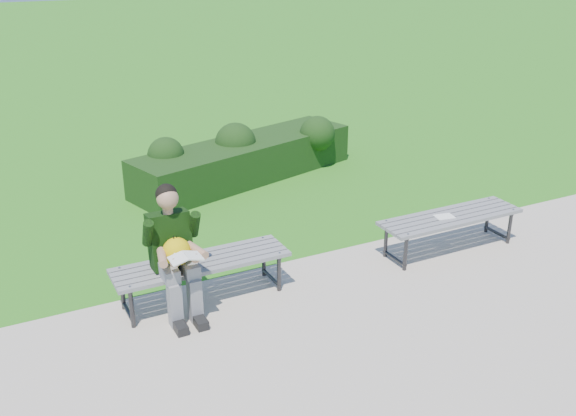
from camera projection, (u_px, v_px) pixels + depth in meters
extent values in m
plane|color=#30711F|center=(297.00, 261.00, 7.50)|extent=(80.00, 80.00, 0.00)
cube|color=beige|center=(382.00, 335.00, 6.06)|extent=(30.00, 3.50, 0.02)
cube|color=#154213|center=(245.00, 160.00, 10.03)|extent=(3.86, 1.95, 0.60)
sphere|color=#154213|center=(166.00, 155.00, 9.37)|extent=(0.67, 0.67, 0.54)
sphere|color=#154213|center=(236.00, 143.00, 9.94)|extent=(0.79, 0.79, 0.64)
sphere|color=#154213|center=(317.00, 134.00, 10.45)|extent=(0.71, 0.71, 0.58)
cube|color=gray|center=(209.00, 271.00, 6.32)|extent=(1.80, 0.08, 0.04)
cube|color=gray|center=(205.00, 267.00, 6.40)|extent=(1.80, 0.08, 0.04)
cube|color=gray|center=(202.00, 262.00, 6.49)|extent=(1.80, 0.08, 0.04)
cube|color=gray|center=(198.00, 258.00, 6.58)|extent=(1.80, 0.08, 0.04)
cube|color=gray|center=(195.00, 254.00, 6.66)|extent=(1.80, 0.09, 0.04)
cylinder|color=#2D2D30|center=(132.00, 309.00, 6.09)|extent=(0.04, 0.04, 0.41)
cylinder|color=#2D2D30|center=(122.00, 291.00, 6.41)|extent=(0.04, 0.04, 0.41)
cylinder|color=#2D2D30|center=(125.00, 283.00, 6.18)|extent=(0.04, 0.42, 0.04)
cylinder|color=#2D2D30|center=(128.00, 312.00, 6.31)|extent=(0.04, 0.42, 0.04)
cylinder|color=gray|center=(130.00, 286.00, 5.98)|extent=(0.02, 0.02, 0.01)
cylinder|color=gray|center=(119.00, 268.00, 6.33)|extent=(0.02, 0.02, 0.01)
cylinder|color=#2D2D30|center=(279.00, 273.00, 6.74)|extent=(0.04, 0.04, 0.41)
cylinder|color=#2D2D30|center=(264.00, 259.00, 7.06)|extent=(0.04, 0.04, 0.41)
cylinder|color=#2D2D30|center=(271.00, 251.00, 6.83)|extent=(0.04, 0.42, 0.04)
cylinder|color=#2D2D30|center=(271.00, 278.00, 6.96)|extent=(0.04, 0.42, 0.04)
cylinder|color=gray|center=(280.00, 253.00, 6.64)|extent=(0.02, 0.02, 0.01)
cylinder|color=gray|center=(263.00, 238.00, 6.98)|extent=(0.02, 0.02, 0.01)
cube|color=gray|center=(463.00, 223.00, 7.40)|extent=(1.80, 0.08, 0.04)
cube|color=gray|center=(457.00, 220.00, 7.48)|extent=(1.80, 0.08, 0.04)
cube|color=gray|center=(451.00, 217.00, 7.57)|extent=(1.80, 0.08, 0.04)
cube|color=gray|center=(445.00, 214.00, 7.65)|extent=(1.80, 0.08, 0.04)
cube|color=gray|center=(440.00, 211.00, 7.74)|extent=(1.80, 0.08, 0.04)
cylinder|color=#2D2D30|center=(405.00, 254.00, 7.17)|extent=(0.04, 0.04, 0.41)
cylinder|color=#2D2D30|center=(386.00, 241.00, 7.49)|extent=(0.04, 0.04, 0.41)
cylinder|color=#2D2D30|center=(396.00, 232.00, 7.26)|extent=(0.04, 0.42, 0.04)
cylinder|color=#2D2D30|center=(395.00, 258.00, 7.39)|extent=(0.04, 0.42, 0.04)
cylinder|color=gray|center=(408.00, 234.00, 7.06)|extent=(0.02, 0.02, 0.01)
cylinder|color=gray|center=(386.00, 221.00, 7.41)|extent=(0.02, 0.02, 0.01)
cylinder|color=#2D2D30|center=(510.00, 228.00, 7.82)|extent=(0.04, 0.04, 0.41)
cylinder|color=#2D2D30|center=(487.00, 217.00, 8.14)|extent=(0.04, 0.04, 0.41)
cylinder|color=#2D2D30|center=(500.00, 209.00, 7.91)|extent=(0.04, 0.42, 0.04)
cylinder|color=#2D2D30|center=(497.00, 233.00, 8.04)|extent=(0.04, 0.42, 0.04)
cylinder|color=gray|center=(513.00, 210.00, 7.71)|extent=(0.02, 0.02, 0.01)
cylinder|color=gray|center=(489.00, 198.00, 8.06)|extent=(0.02, 0.02, 0.01)
cube|color=slate|center=(167.00, 270.00, 6.16)|extent=(0.14, 0.42, 0.13)
cube|color=slate|center=(187.00, 266.00, 6.24)|extent=(0.14, 0.42, 0.13)
cube|color=slate|center=(175.00, 305.00, 6.12)|extent=(0.12, 0.13, 0.45)
cube|color=slate|center=(195.00, 300.00, 6.20)|extent=(0.12, 0.13, 0.45)
cube|color=black|center=(180.00, 326.00, 6.11)|extent=(0.11, 0.26, 0.09)
cube|color=black|center=(199.00, 321.00, 6.19)|extent=(0.11, 0.26, 0.09)
cube|color=black|center=(170.00, 240.00, 6.28)|extent=(0.40, 0.30, 0.59)
cylinder|color=#AC7B5E|center=(168.00, 210.00, 6.14)|extent=(0.10, 0.10, 0.08)
sphere|color=#AC7B5E|center=(167.00, 198.00, 6.08)|extent=(0.21, 0.21, 0.21)
sphere|color=black|center=(166.00, 194.00, 6.09)|extent=(0.21, 0.21, 0.21)
cylinder|color=black|center=(148.00, 233.00, 6.04)|extent=(0.10, 0.21, 0.30)
cylinder|color=black|center=(194.00, 224.00, 6.24)|extent=(0.10, 0.21, 0.30)
cylinder|color=#AC7B5E|center=(162.00, 257.00, 5.95)|extent=(0.14, 0.31, 0.08)
cylinder|color=#AC7B5E|center=(197.00, 250.00, 6.09)|extent=(0.14, 0.31, 0.08)
sphere|color=#AC7B5E|center=(175.00, 263.00, 5.85)|extent=(0.09, 0.09, 0.09)
sphere|color=#AC7B5E|center=(196.00, 258.00, 5.93)|extent=(0.09, 0.09, 0.09)
sphere|color=yellow|center=(177.00, 251.00, 6.11)|extent=(0.27, 0.27, 0.27)
cone|color=orange|center=(180.00, 257.00, 6.02)|extent=(0.08, 0.08, 0.08)
cone|color=black|center=(174.00, 239.00, 6.07)|extent=(0.03, 0.05, 0.08)
cone|color=black|center=(177.00, 238.00, 6.09)|extent=(0.03, 0.04, 0.07)
sphere|color=white|center=(175.00, 254.00, 6.00)|extent=(0.05, 0.05, 0.05)
sphere|color=white|center=(184.00, 252.00, 6.04)|extent=(0.05, 0.05, 0.05)
cube|color=white|center=(178.00, 259.00, 5.83)|extent=(0.15, 0.20, 0.05)
cube|color=white|center=(193.00, 255.00, 5.89)|extent=(0.15, 0.20, 0.05)
cube|color=white|center=(444.00, 217.00, 7.52)|extent=(0.24, 0.20, 0.01)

